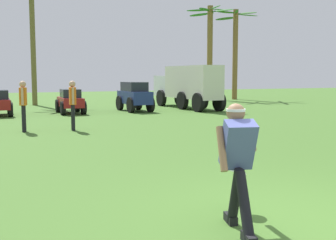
# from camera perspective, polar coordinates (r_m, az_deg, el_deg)

# --- Properties ---
(ground_plane) EXTENTS (80.00, 80.00, 0.00)m
(ground_plane) POSITION_cam_1_polar(r_m,az_deg,el_deg) (5.35, 17.65, -13.16)
(ground_plane) COLOR #436D29
(frisbee_thrower) EXTENTS (0.63, 1.04, 1.42)m
(frisbee_thrower) POSITION_cam_1_polar(r_m,az_deg,el_deg) (4.76, 9.45, -5.37)
(frisbee_thrower) COLOR black
(frisbee_thrower) RESTS_ON ground_plane
(frisbee_in_flight) EXTENTS (0.28, 0.29, 0.11)m
(frisbee_in_flight) POSITION_cam_1_polar(r_m,az_deg,el_deg) (5.48, 9.18, -6.88)
(frisbee_in_flight) COLOR white
(teammate_near_sideline) EXTENTS (0.26, 0.50, 1.56)m
(teammate_near_sideline) POSITION_cam_1_polar(r_m,az_deg,el_deg) (13.58, -19.02, 2.42)
(teammate_near_sideline) COLOR black
(teammate_near_sideline) RESTS_ON ground_plane
(teammate_deep) EXTENTS (0.24, 0.50, 1.56)m
(teammate_deep) POSITION_cam_1_polar(r_m,az_deg,el_deg) (13.47, -12.79, 2.57)
(teammate_deep) COLOR black
(teammate_deep) RESTS_ON ground_plane
(parked_car_slot_c) EXTENTS (1.12, 2.22, 1.10)m
(parked_car_slot_c) POSITION_cam_1_polar(r_m,az_deg,el_deg) (19.61, -13.09, 2.53)
(parked_car_slot_c) COLOR maroon
(parked_car_slot_c) RESTS_ON ground_plane
(parked_car_slot_d) EXTENTS (1.24, 2.38, 1.40)m
(parked_car_slot_d) POSITION_cam_1_polar(r_m,az_deg,el_deg) (20.35, -4.56, 3.30)
(parked_car_slot_d) COLOR navy
(parked_car_slot_d) RESTS_ON ground_plane
(box_truck) EXTENTS (1.54, 5.93, 2.20)m
(box_truck) POSITION_cam_1_polar(r_m,az_deg,el_deg) (22.03, 2.63, 4.80)
(box_truck) COLOR silver
(box_truck) RESTS_ON ground_plane
(palm_tree_far_left) EXTENTS (3.27, 2.91, 6.83)m
(palm_tree_far_left) POSITION_cam_1_polar(r_m,az_deg,el_deg) (25.54, -17.86, 11.28)
(palm_tree_far_left) COLOR brown
(palm_tree_far_left) RESTS_ON ground_plane
(palm_tree_left_of_centre) EXTENTS (2.98, 3.55, 6.53)m
(palm_tree_left_of_centre) POSITION_cam_1_polar(r_m,az_deg,el_deg) (30.13, 5.68, 10.03)
(palm_tree_left_of_centre) COLOR brown
(palm_tree_left_of_centre) RESTS_ON ground_plane
(palm_tree_right_of_centre) EXTENTS (3.53, 3.37, 6.30)m
(palm_tree_right_of_centre) POSITION_cam_1_polar(r_m,az_deg,el_deg) (30.52, 9.11, 9.74)
(palm_tree_right_of_centre) COLOR brown
(palm_tree_right_of_centre) RESTS_ON ground_plane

